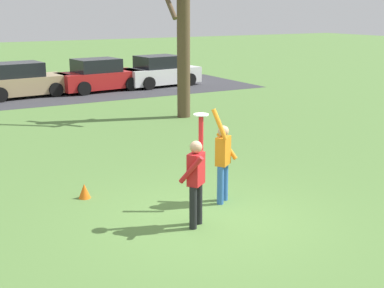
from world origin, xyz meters
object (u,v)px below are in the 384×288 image
object	(u,v)px
parked_car_white	(160,72)
field_cone_orange	(84,191)
bare_tree_tall	(183,34)
person_catcher	(196,176)
frisbee_disc	(201,115)
parked_car_red	(99,76)
parked_car_tan	(21,81)
person_defender	(223,157)

from	to	relation	value
parked_car_white	field_cone_orange	bearing A→B (deg)	-127.83
parked_car_white	bare_tree_tall	distance (m)	8.75
bare_tree_tall	person_catcher	bearing A→B (deg)	-117.31
parked_car_white	field_cone_orange	xyz separation A→B (m)	(-8.99, -14.58, -0.57)
frisbee_disc	parked_car_white	world-z (taller)	frisbee_disc
frisbee_disc	bare_tree_tall	bearing A→B (deg)	63.26
person_catcher	parked_car_red	bearing A→B (deg)	39.53
parked_car_red	parked_car_white	size ratio (longest dim) A/B	1.00
parked_car_red	field_cone_orange	bearing A→B (deg)	-117.26
parked_car_tan	field_cone_orange	distance (m)	14.60
person_defender	parked_car_tan	size ratio (longest dim) A/B	0.48
person_catcher	parked_car_red	xyz separation A→B (m)	(4.25, 16.98, -0.25)
parked_car_tan	bare_tree_tall	size ratio (longest dim) A/B	0.63
bare_tree_tall	field_cone_orange	bearing A→B (deg)	-132.25
person_defender	frisbee_disc	bearing A→B (deg)	0.00
person_catcher	field_cone_orange	world-z (taller)	person_catcher
parked_car_tan	parked_car_white	world-z (taller)	same
person_defender	frisbee_disc	xyz separation A→B (m)	(-0.94, -0.70, 1.11)
person_defender	bare_tree_tall	bearing A→B (deg)	-149.82
field_cone_orange	person_defender	bearing A→B (deg)	-34.01
person_defender	parked_car_red	bearing A→B (deg)	-137.36
bare_tree_tall	field_cone_orange	size ratio (longest dim) A/B	21.20
person_catcher	parked_car_tan	world-z (taller)	person_catcher
person_defender	frisbee_disc	distance (m)	1.62
person_defender	parked_car_white	world-z (taller)	person_defender
bare_tree_tall	parked_car_tan	bearing A→B (deg)	118.72
person_catcher	parked_car_tan	size ratio (longest dim) A/B	0.49
parked_car_white	person_defender	bearing A→B (deg)	-118.08
person_catcher	field_cone_orange	size ratio (longest dim) A/B	6.50
frisbee_disc	field_cone_orange	size ratio (longest dim) A/B	0.87
parked_car_tan	bare_tree_tall	bearing A→B (deg)	-67.46
parked_car_red	parked_car_white	distance (m)	3.41
person_catcher	parked_car_tan	bearing A→B (deg)	52.02
person_defender	parked_car_red	distance (m)	16.45
person_catcher	person_defender	xyz separation A→B (m)	(1.13, 0.83, -0.00)
person_catcher	person_defender	world-z (taller)	person_catcher
person_catcher	frisbee_disc	distance (m)	1.13
parked_car_red	bare_tree_tall	distance (m)	8.17
bare_tree_tall	person_defender	bearing A→B (deg)	-113.40
frisbee_disc	bare_tree_tall	size ratio (longest dim) A/B	0.04
person_defender	parked_car_white	bearing A→B (deg)	-148.31
person_catcher	bare_tree_tall	distance (m)	10.54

